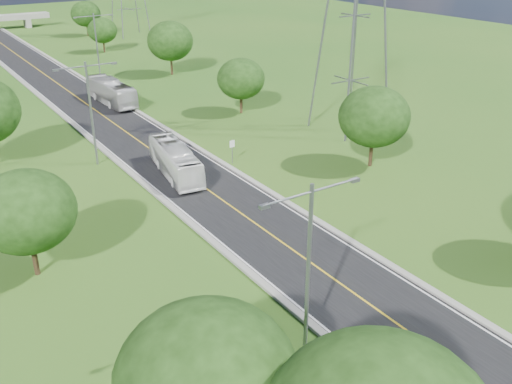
{
  "coord_description": "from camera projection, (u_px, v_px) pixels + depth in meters",
  "views": [
    {
      "loc": [
        -21.59,
        -6.89,
        20.71
      ],
      "look_at": [
        -0.26,
        25.47,
        3.0
      ],
      "focal_mm": 40.0,
      "sensor_mm": 36.0,
      "label": 1
    }
  ],
  "objects": [
    {
      "name": "ground",
      "position": [
        104.0,
        117.0,
        70.21
      ],
      "size": [
        260.0,
        260.0,
        0.0
      ],
      "primitive_type": "plane",
      "color": "#265818",
      "rests_on": "ground"
    },
    {
      "name": "road",
      "position": [
        88.0,
        105.0,
        74.75
      ],
      "size": [
        8.0,
        150.0,
        0.06
      ],
      "primitive_type": "cube",
      "color": "black",
      "rests_on": "ground"
    },
    {
      "name": "curb_left",
      "position": [
        55.0,
        110.0,
        72.59
      ],
      "size": [
        0.5,
        150.0,
        0.22
      ],
      "primitive_type": "cube",
      "color": "gray",
      "rests_on": "ground"
    },
    {
      "name": "curb_right",
      "position": [
        119.0,
        100.0,
        76.85
      ],
      "size": [
        0.5,
        150.0,
        0.22
      ],
      "primitive_type": "cube",
      "color": "gray",
      "rests_on": "ground"
    },
    {
      "name": "speed_limit_sign",
      "position": [
        232.0,
        148.0,
        55.43
      ],
      "size": [
        0.55,
        0.09,
        2.4
      ],
      "color": "slate",
      "rests_on": "ground"
    },
    {
      "name": "streetlight_near_left",
      "position": [
        309.0,
        259.0,
        28.28
      ],
      "size": [
        5.9,
        0.25,
        10.0
      ],
      "color": "slate",
      "rests_on": "ground"
    },
    {
      "name": "streetlight_mid_left",
      "position": [
        90.0,
        105.0,
        53.34
      ],
      "size": [
        5.9,
        0.25,
        10.0
      ],
      "color": "slate",
      "rests_on": "ground"
    },
    {
      "name": "streetlight_far_right",
      "position": [
        96.0,
        41.0,
        84.41
      ],
      "size": [
        5.9,
        0.25,
        10.0
      ],
      "color": "slate",
      "rests_on": "ground"
    },
    {
      "name": "power_tower_near",
      "position": [
        356.0,
        2.0,
        60.21
      ],
      "size": [
        9.0,
        6.4,
        28.0
      ],
      "color": "slate",
      "rests_on": "ground"
    },
    {
      "name": "tree_la",
      "position": [
        207.0,
        381.0,
        21.52
      ],
      "size": [
        7.14,
        7.14,
        8.3
      ],
      "color": "black",
      "rests_on": "ground"
    },
    {
      "name": "tree_lb",
      "position": [
        26.0,
        211.0,
        35.97
      ],
      "size": [
        6.3,
        6.3,
        7.33
      ],
      "color": "black",
      "rests_on": "ground"
    },
    {
      "name": "tree_rb",
      "position": [
        374.0,
        117.0,
        53.38
      ],
      "size": [
        6.72,
        6.72,
        7.82
      ],
      "color": "black",
      "rests_on": "ground"
    },
    {
      "name": "tree_rc",
      "position": [
        241.0,
        79.0,
        69.84
      ],
      "size": [
        5.88,
        5.88,
        6.84
      ],
      "color": "black",
      "rests_on": "ground"
    },
    {
      "name": "tree_rd",
      "position": [
        170.0,
        41.0,
        88.68
      ],
      "size": [
        7.14,
        7.14,
        8.3
      ],
      "color": "black",
      "rests_on": "ground"
    },
    {
      "name": "tree_re",
      "position": [
        102.0,
        30.0,
        106.17
      ],
      "size": [
        5.46,
        5.46,
        6.35
      ],
      "color": "black",
      "rests_on": "ground"
    },
    {
      "name": "tree_rf",
      "position": [
        86.0,
        14.0,
        122.85
      ],
      "size": [
        6.3,
        6.3,
        7.33
      ],
      "color": "black",
      "rests_on": "ground"
    },
    {
      "name": "bus_outbound",
      "position": [
        111.0,
        92.0,
        74.68
      ],
      "size": [
        3.0,
        11.31,
        3.13
      ],
      "primitive_type": "imported",
      "rotation": [
        0.0,
        0.0,
        3.17
      ],
      "color": "beige",
      "rests_on": "road"
    },
    {
      "name": "bus_inbound",
      "position": [
        175.0,
        160.0,
        52.67
      ],
      "size": [
        4.03,
        10.48,
        2.85
      ],
      "primitive_type": "imported",
      "rotation": [
        0.0,
        0.0,
        -0.16
      ],
      "color": "white",
      "rests_on": "road"
    }
  ]
}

